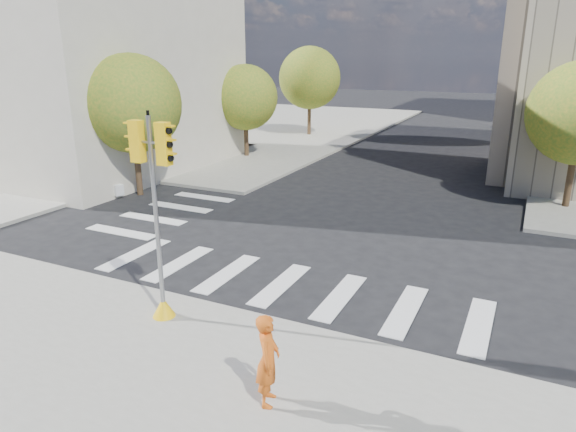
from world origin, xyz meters
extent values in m
plane|color=black|center=(0.00, 0.00, 0.00)|extent=(160.00, 160.00, 0.00)
cube|color=gray|center=(-20.00, 26.00, 0.07)|extent=(28.00, 40.00, 0.15)
cube|color=beige|center=(-20.00, 8.00, 6.00)|extent=(18.00, 14.00, 12.00)
cylinder|color=#382616|center=(-10.50, 4.00, 1.22)|extent=(0.28, 0.28, 2.45)
sphere|color=#376E1F|center=(-10.50, 4.00, 4.21)|extent=(4.40, 4.40, 4.40)
cylinder|color=#382616|center=(-10.50, 14.00, 1.08)|extent=(0.28, 0.28, 2.17)
sphere|color=#376E1F|center=(-10.50, 14.00, 3.77)|extent=(4.00, 4.00, 4.00)
cylinder|color=#382616|center=(-10.50, 24.00, 1.31)|extent=(0.28, 0.28, 2.62)
sphere|color=#376E1F|center=(-10.50, 24.00, 4.54)|extent=(4.80, 4.80, 4.80)
cylinder|color=#382616|center=(7.50, 10.00, 1.19)|extent=(0.28, 0.28, 2.38)
cylinder|color=#382616|center=(7.50, 22.00, 1.26)|extent=(0.28, 0.28, 2.52)
sphere|color=#376E1F|center=(7.50, 22.00, 4.36)|extent=(4.60, 4.60, 4.60)
cylinder|color=#382616|center=(7.50, 34.00, 1.14)|extent=(0.28, 0.28, 2.27)
sphere|color=#376E1F|center=(7.50, 34.00, 3.88)|extent=(4.00, 4.00, 4.00)
cylinder|color=black|center=(8.00, 28.00, 4.15)|extent=(0.12, 0.12, 8.00)
cone|color=yellow|center=(-1.76, -5.15, 0.40)|extent=(0.56, 0.56, 0.50)
cylinder|color=gray|center=(-1.76, -5.15, 2.61)|extent=(0.11, 0.11, 4.91)
cylinder|color=black|center=(-1.76, -5.15, 5.11)|extent=(0.07, 0.07, 0.12)
cylinder|color=gray|center=(-1.76, -5.15, 4.46)|extent=(0.90, 0.08, 0.06)
cube|color=yellow|center=(-2.14, -5.14, 4.46)|extent=(0.31, 0.23, 0.95)
cube|color=yellow|center=(-1.38, -5.16, 4.46)|extent=(0.31, 0.23, 0.95)
imported|color=#CF5613|center=(2.10, -6.93, 1.05)|extent=(0.62, 0.76, 1.80)
cube|color=silver|center=(-13.63, 3.89, 0.40)|extent=(5.85, 2.16, 0.50)
camera|label=1|loc=(5.93, -14.05, 6.34)|focal=32.00mm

